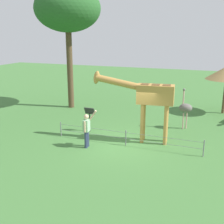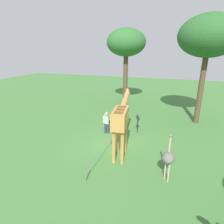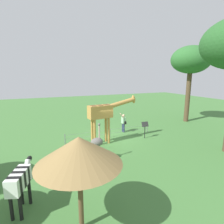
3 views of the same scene
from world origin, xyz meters
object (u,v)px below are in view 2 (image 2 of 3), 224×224
at_px(giraffe, 121,118).
at_px(visitor, 107,122).
at_px(tree_east, 209,37).
at_px(ostrich, 168,158).
at_px(tree_northeast, 126,43).
at_px(info_sign, 138,120).

distance_m(giraffe, visitor, 3.23).
bearing_deg(giraffe, tree_east, -34.18).
bearing_deg(ostrich, tree_northeast, 23.24).
relative_size(ostrich, tree_northeast, 0.29).
bearing_deg(info_sign, visitor, 112.08).
distance_m(visitor, tree_east, 9.49).
relative_size(giraffe, tree_east, 0.48).
xyz_separation_m(giraffe, visitor, (2.39, 1.72, -1.33)).
distance_m(giraffe, tree_east, 9.19).
bearing_deg(info_sign, tree_east, -50.52).
bearing_deg(tree_northeast, ostrich, -156.76).
height_order(visitor, tree_northeast, tree_northeast).
relative_size(giraffe, info_sign, 2.98).
distance_m(visitor, info_sign, 2.22).
height_order(ostrich, tree_northeast, tree_northeast).
bearing_deg(tree_east, visitor, 124.47).
bearing_deg(ostrich, tree_east, -13.40).
relative_size(ostrich, tree_east, 0.28).
height_order(ostrich, tree_east, tree_east).
height_order(giraffe, ostrich, giraffe).
bearing_deg(tree_east, tree_northeast, 62.61).
relative_size(ostrich, info_sign, 1.70).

